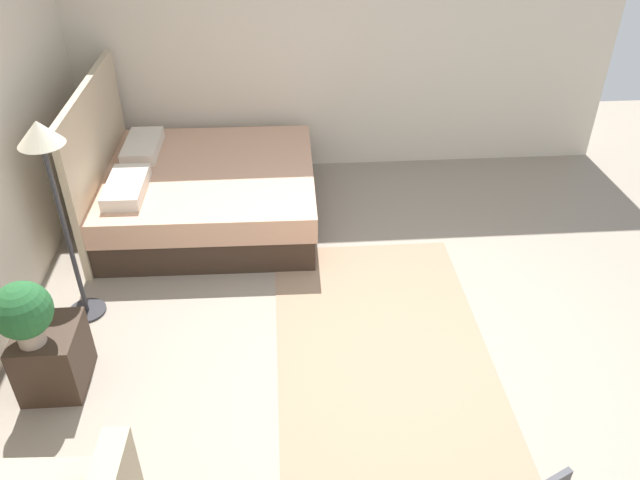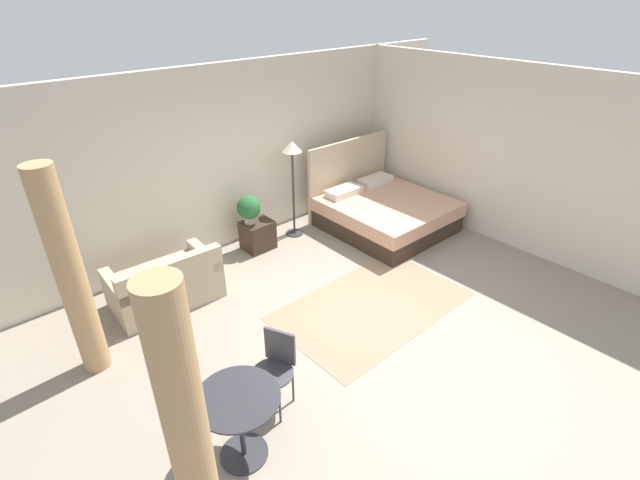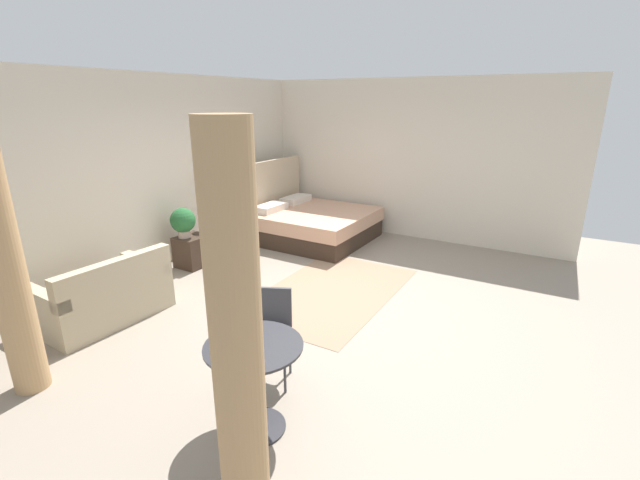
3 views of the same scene
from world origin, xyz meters
TOP-DOWN VIEW (x-y plane):
  - ground_plane at (0.00, 0.00)m, footprint 9.37×8.67m
  - wall_right at (3.18, 0.00)m, footprint 0.12×5.67m
  - area_rug at (0.20, 0.01)m, footprint 2.55×1.56m
  - bed at (2.06, 1.47)m, footprint 1.92×2.02m
  - nightstand at (-0.03, 2.32)m, footprint 0.47×0.41m
  - potted_plant at (-0.13, 2.36)m, footprint 0.37×0.37m
  - floor_lamp at (0.72, 2.30)m, footprint 0.31×0.31m

SIDE VIEW (x-z plane):
  - ground_plane at x=0.00m, z-range -0.02..0.00m
  - area_rug at x=0.20m, z-range 0.00..0.01m
  - nightstand at x=-0.03m, z-range 0.00..0.48m
  - bed at x=2.06m, z-range -0.38..1.00m
  - potted_plant at x=-0.13m, z-range 0.51..0.96m
  - floor_lamp at x=0.72m, z-range 0.53..2.17m
  - wall_right at x=3.18m, z-range 0.00..2.83m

